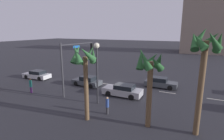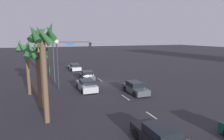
{
  "view_description": "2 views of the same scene",
  "coord_description": "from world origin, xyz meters",
  "px_view_note": "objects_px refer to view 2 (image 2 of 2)",
  "views": [
    {
      "loc": [
        -10.15,
        21.83,
        7.57
      ],
      "look_at": [
        0.59,
        -0.74,
        1.96
      ],
      "focal_mm": 28.54,
      "sensor_mm": 36.0,
      "label": 1
    },
    {
      "loc": [
        -25.48,
        8.69,
        6.66
      ],
      "look_at": [
        -0.13,
        -1.19,
        1.87
      ],
      "focal_mm": 30.05,
      "sensor_mm": 36.0,
      "label": 2
    }
  ],
  "objects_px": {
    "car_2": "(159,136)",
    "palm_tree_2": "(27,52)",
    "traffic_signal": "(67,53)",
    "car_4": "(75,67)",
    "car_3": "(135,88)",
    "palm_tree_3": "(38,40)",
    "streetlamp": "(57,55)",
    "palm_tree_1": "(43,48)",
    "pedestrian_1": "(45,88)",
    "car_1": "(87,75)",
    "palm_tree_0": "(37,60)",
    "pedestrian_0": "(49,71)",
    "car_0": "(87,85)"
  },
  "relations": [
    {
      "from": "car_2",
      "to": "traffic_signal",
      "type": "relative_size",
      "value": 0.67
    },
    {
      "from": "car_0",
      "to": "car_2",
      "type": "xyz_separation_m",
      "value": [
        -13.87,
        -1.2,
        -0.01
      ]
    },
    {
      "from": "streetlamp",
      "to": "pedestrian_1",
      "type": "distance_m",
      "value": 4.45
    },
    {
      "from": "palm_tree_2",
      "to": "traffic_signal",
      "type": "bearing_deg",
      "value": -45.93
    },
    {
      "from": "pedestrian_1",
      "to": "palm_tree_1",
      "type": "xyz_separation_m",
      "value": [
        -7.41,
        0.06,
        4.96
      ]
    },
    {
      "from": "streetlamp",
      "to": "car_0",
      "type": "bearing_deg",
      "value": -114.86
    },
    {
      "from": "streetlamp",
      "to": "palm_tree_1",
      "type": "distance_m",
      "value": 9.71
    },
    {
      "from": "palm_tree_1",
      "to": "pedestrian_0",
      "type": "bearing_deg",
      "value": -3.46
    },
    {
      "from": "pedestrian_1",
      "to": "palm_tree_0",
      "type": "xyz_separation_m",
      "value": [
        -3.84,
        0.53,
        3.72
      ]
    },
    {
      "from": "pedestrian_1",
      "to": "palm_tree_3",
      "type": "height_order",
      "value": "palm_tree_3"
    },
    {
      "from": "pedestrian_0",
      "to": "pedestrian_1",
      "type": "bearing_deg",
      "value": 174.55
    },
    {
      "from": "car_2",
      "to": "palm_tree_2",
      "type": "xyz_separation_m",
      "value": [
        14.57,
        7.86,
        4.32
      ]
    },
    {
      "from": "car_4",
      "to": "car_0",
      "type": "bearing_deg",
      "value": 175.51
    },
    {
      "from": "pedestrian_1",
      "to": "palm_tree_2",
      "type": "height_order",
      "value": "palm_tree_2"
    },
    {
      "from": "car_1",
      "to": "palm_tree_2",
      "type": "height_order",
      "value": "palm_tree_2"
    },
    {
      "from": "streetlamp",
      "to": "palm_tree_2",
      "type": "bearing_deg",
      "value": 103.65
    },
    {
      "from": "streetlamp",
      "to": "palm_tree_3",
      "type": "relative_size",
      "value": 0.74
    },
    {
      "from": "traffic_signal",
      "to": "palm_tree_0",
      "type": "relative_size",
      "value": 0.96
    },
    {
      "from": "car_4",
      "to": "palm_tree_3",
      "type": "relative_size",
      "value": 0.52
    },
    {
      "from": "palm_tree_0",
      "to": "palm_tree_1",
      "type": "height_order",
      "value": "palm_tree_1"
    },
    {
      "from": "car_4",
      "to": "pedestrian_1",
      "type": "xyz_separation_m",
      "value": [
        -15.75,
        6.22,
        0.27
      ]
    },
    {
      "from": "traffic_signal",
      "to": "palm_tree_3",
      "type": "relative_size",
      "value": 0.72
    },
    {
      "from": "pedestrian_1",
      "to": "palm_tree_3",
      "type": "relative_size",
      "value": 0.19
    },
    {
      "from": "palm_tree_0",
      "to": "pedestrian_1",
      "type": "bearing_deg",
      "value": -7.87
    },
    {
      "from": "palm_tree_1",
      "to": "car_0",
      "type": "bearing_deg",
      "value": -32.73
    },
    {
      "from": "car_4",
      "to": "car_2",
      "type": "bearing_deg",
      "value": -179.99
    },
    {
      "from": "car_3",
      "to": "pedestrian_1",
      "type": "distance_m",
      "value": 10.58
    },
    {
      "from": "car_1",
      "to": "car_4",
      "type": "relative_size",
      "value": 0.92
    },
    {
      "from": "palm_tree_0",
      "to": "palm_tree_2",
      "type": "height_order",
      "value": "palm_tree_2"
    },
    {
      "from": "car_4",
      "to": "car_3",
      "type": "bearing_deg",
      "value": -168.03
    },
    {
      "from": "car_2",
      "to": "pedestrian_0",
      "type": "xyz_separation_m",
      "value": [
        24.45,
        5.17,
        0.34
      ]
    },
    {
      "from": "traffic_signal",
      "to": "palm_tree_2",
      "type": "xyz_separation_m",
      "value": [
        -5.02,
        5.18,
        0.71
      ]
    },
    {
      "from": "car_2",
      "to": "palm_tree_3",
      "type": "distance_m",
      "value": 30.75
    },
    {
      "from": "traffic_signal",
      "to": "pedestrian_1",
      "type": "relative_size",
      "value": 3.73
    },
    {
      "from": "traffic_signal",
      "to": "car_4",
      "type": "bearing_deg",
      "value": -15.67
    },
    {
      "from": "car_3",
      "to": "palm_tree_3",
      "type": "distance_m",
      "value": 22.46
    },
    {
      "from": "palm_tree_0",
      "to": "palm_tree_3",
      "type": "relative_size",
      "value": 0.75
    },
    {
      "from": "pedestrian_0",
      "to": "palm_tree_1",
      "type": "height_order",
      "value": "palm_tree_1"
    },
    {
      "from": "car_4",
      "to": "palm_tree_1",
      "type": "xyz_separation_m",
      "value": [
        -23.16,
        6.28,
        5.23
      ]
    },
    {
      "from": "car_0",
      "to": "traffic_signal",
      "type": "height_order",
      "value": "traffic_signal"
    },
    {
      "from": "traffic_signal",
      "to": "palm_tree_2",
      "type": "relative_size",
      "value": 0.94
    },
    {
      "from": "palm_tree_1",
      "to": "palm_tree_3",
      "type": "xyz_separation_m",
      "value": [
        23.58,
        0.28,
        0.29
      ]
    },
    {
      "from": "pedestrian_0",
      "to": "streetlamp",
      "type": "bearing_deg",
      "value": -175.71
    },
    {
      "from": "car_3",
      "to": "palm_tree_2",
      "type": "xyz_separation_m",
      "value": [
        4.1,
        11.81,
        4.34
      ]
    },
    {
      "from": "car_1",
      "to": "pedestrian_0",
      "type": "bearing_deg",
      "value": 50.28
    },
    {
      "from": "car_2",
      "to": "streetlamp",
      "type": "xyz_separation_m",
      "value": [
        15.39,
        4.49,
        3.8
      ]
    },
    {
      "from": "car_2",
      "to": "palm_tree_2",
      "type": "distance_m",
      "value": 17.11
    },
    {
      "from": "pedestrian_0",
      "to": "palm_tree_2",
      "type": "distance_m",
      "value": 10.98
    },
    {
      "from": "car_0",
      "to": "pedestrian_0",
      "type": "xyz_separation_m",
      "value": [
        10.58,
        3.97,
        0.33
      ]
    },
    {
      "from": "car_4",
      "to": "palm_tree_0",
      "type": "relative_size",
      "value": 0.7
    }
  ]
}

